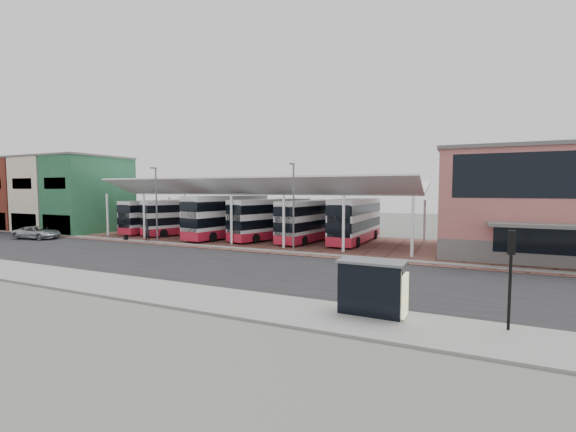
# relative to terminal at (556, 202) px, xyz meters

# --- Properties ---
(ground) EXTENTS (140.00, 140.00, 0.00)m
(ground) POSITION_rel_terminal_xyz_m (-23.00, -13.92, -4.66)
(ground) COLOR #51544E
(road) EXTENTS (120.00, 14.00, 0.02)m
(road) POSITION_rel_terminal_xyz_m (-23.00, -14.92, -4.65)
(road) COLOR black
(road) RESTS_ON ground
(forecourt) EXTENTS (72.00, 16.00, 0.06)m
(forecourt) POSITION_rel_terminal_xyz_m (-21.00, -0.92, -4.63)
(forecourt) COLOR brown
(forecourt) RESTS_ON ground
(sidewalk) EXTENTS (120.00, 4.00, 0.14)m
(sidewalk) POSITION_rel_terminal_xyz_m (-23.00, -22.92, -4.59)
(sidewalk) COLOR slate
(sidewalk) RESTS_ON ground
(north_kerb) EXTENTS (120.00, 0.80, 0.14)m
(north_kerb) POSITION_rel_terminal_xyz_m (-23.00, -7.72, -4.59)
(north_kerb) COLOR slate
(north_kerb) RESTS_ON ground
(yellow_line_near) EXTENTS (120.00, 0.12, 0.01)m
(yellow_line_near) POSITION_rel_terminal_xyz_m (-23.00, -20.92, -4.63)
(yellow_line_near) COLOR gold
(yellow_line_near) RESTS_ON road
(yellow_line_far) EXTENTS (120.00, 0.12, 0.01)m
(yellow_line_far) POSITION_rel_terminal_xyz_m (-23.00, -20.62, -4.63)
(yellow_line_far) COLOR gold
(yellow_line_far) RESTS_ON road
(canopy) EXTENTS (37.00, 11.63, 7.07)m
(canopy) POSITION_rel_terminal_xyz_m (-29.00, 0.01, 1.14)
(canopy) COLOR white
(canopy) RESTS_ON ground
(terminal) EXTENTS (18.40, 14.40, 9.25)m
(terminal) POSITION_rel_terminal_xyz_m (0.00, 0.00, 0.00)
(terminal) COLOR #5D5A58
(terminal) RESTS_ON ground
(shop_green) EXTENTS (6.40, 10.20, 10.22)m
(shop_green) POSITION_rel_terminal_xyz_m (-53.00, -2.95, 0.46)
(shop_green) COLOR #2A6840
(shop_green) RESTS_ON ground
(shop_cream) EXTENTS (6.40, 10.20, 10.22)m
(shop_cream) POSITION_rel_terminal_xyz_m (-59.50, -2.95, 0.46)
(shop_cream) COLOR beige
(shop_cream) RESTS_ON ground
(shop_brick) EXTENTS (6.40, 10.20, 10.22)m
(shop_brick) POSITION_rel_terminal_xyz_m (-66.00, -2.95, 0.46)
(shop_brick) COLOR maroon
(shop_brick) RESTS_ON ground
(shop_ochre) EXTENTS (6.40, 10.20, 10.22)m
(shop_ochre) POSITION_rel_terminal_xyz_m (-72.50, -2.95, 0.46)
(shop_ochre) COLOR #A38951
(shop_ochre) RESTS_ON ground
(lamp_west) EXTENTS (0.16, 0.90, 8.07)m
(lamp_west) POSITION_rel_terminal_xyz_m (-37.00, -7.65, -0.30)
(lamp_west) COLOR #5C5E65
(lamp_west) RESTS_ON ground
(lamp_east) EXTENTS (0.16, 0.90, 8.07)m
(lamp_east) POSITION_rel_terminal_xyz_m (-21.00, -7.65, -0.30)
(lamp_east) COLOR #5C5E65
(lamp_east) RESTS_ON ground
(bus_0) EXTENTS (3.11, 10.46, 4.25)m
(bus_0) POSITION_rel_terminal_xyz_m (-44.09, -0.16, -2.49)
(bus_0) COLOR silver
(bus_0) RESTS_ON forecourt
(bus_1) EXTENTS (6.42, 10.55, 4.31)m
(bus_1) POSITION_rel_terminal_xyz_m (-39.28, -0.41, -2.46)
(bus_1) COLOR silver
(bus_1) RESTS_ON forecourt
(bus_2) EXTENTS (4.79, 12.27, 4.93)m
(bus_2) POSITION_rel_terminal_xyz_m (-32.50, -0.84, -2.15)
(bus_2) COLOR silver
(bus_2) RESTS_ON forecourt
(bus_3) EXTENTS (5.90, 11.33, 4.57)m
(bus_3) POSITION_rel_terminal_xyz_m (-27.13, -0.06, -2.33)
(bus_3) COLOR silver
(bus_3) RESTS_ON forecourt
(bus_4) EXTENTS (4.03, 11.10, 4.47)m
(bus_4) POSITION_rel_terminal_xyz_m (-22.46, 0.36, -2.38)
(bus_4) COLOR silver
(bus_4) RESTS_ON forecourt
(bus_5) EXTENTS (3.13, 11.45, 4.69)m
(bus_5) POSITION_rel_terminal_xyz_m (-17.68, 1.44, -2.27)
(bus_5) COLOR silver
(bus_5) RESTS_ON forecourt
(silver_car) EXTENTS (5.61, 3.28, 1.47)m
(silver_car) POSITION_rel_terminal_xyz_m (-52.06, -10.85, -3.91)
(silver_car) COLOR #A1A4A8
(silver_car) RESTS_ON road
(pedestrian) EXTENTS (0.56, 0.71, 1.72)m
(pedestrian) POSITION_rel_terminal_xyz_m (-38.28, -7.70, -3.74)
(pedestrian) COLOR black
(pedestrian) RESTS_ON forecourt
(suitcase) EXTENTS (0.38, 0.27, 0.65)m
(suitcase) POSITION_rel_terminal_xyz_m (-41.27, -7.92, -4.28)
(suitcase) COLOR black
(suitcase) RESTS_ON forecourt
(bus_shelter) EXTENTS (3.07, 1.46, 2.43)m
(bus_shelter) POSITION_rel_terminal_xyz_m (-10.58, -22.25, -3.01)
(bus_shelter) COLOR black
(bus_shelter) RESTS_ON sidewalk
(traffic_signal_west) EXTENTS (0.30, 0.26, 4.01)m
(traffic_signal_west) POSITION_rel_terminal_xyz_m (-5.37, -21.71, -1.85)
(traffic_signal_west) COLOR black
(traffic_signal_west) RESTS_ON sidewalk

